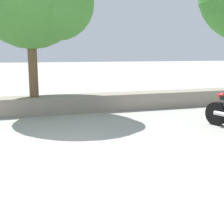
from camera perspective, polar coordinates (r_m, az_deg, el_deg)
The scene contains 2 objects.
ground_plane at distance 5.31m, azimuth -13.55°, elevation -10.33°, with size 120.00×120.00×0.00m, color #A3A099.
stone_wall at distance 9.89m, azimuth -15.73°, elevation 1.09°, with size 36.00×0.80×0.55m, color gray.
Camera 1 is at (-0.29, -4.95, 1.90)m, focal length 48.97 mm.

